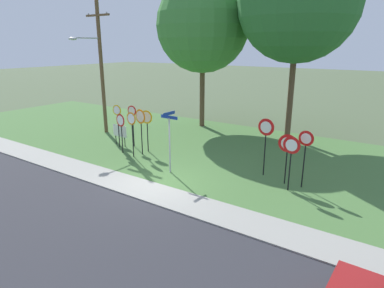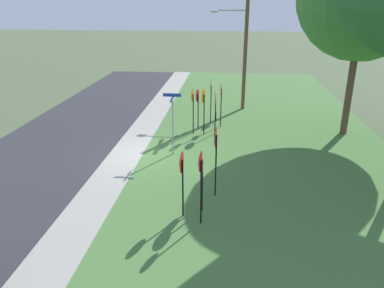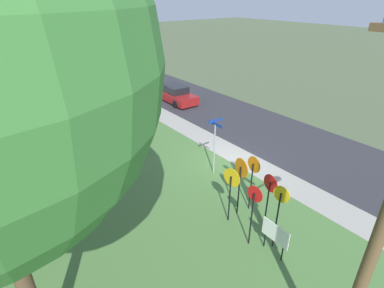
% 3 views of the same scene
% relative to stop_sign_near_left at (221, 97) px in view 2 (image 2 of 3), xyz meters
% --- Properties ---
extents(ground_plane, '(160.00, 160.00, 0.00)m').
position_rel_stop_sign_near_left_xyz_m(ground_plane, '(4.68, -3.51, -1.79)').
color(ground_plane, '#4C5B3D').
extents(road_asphalt, '(44.00, 6.40, 0.01)m').
position_rel_stop_sign_near_left_xyz_m(road_asphalt, '(4.68, -8.31, -1.78)').
color(road_asphalt, '#2D2D33').
rests_on(road_asphalt, ground_plane).
extents(sidewalk_strip, '(44.00, 1.60, 0.06)m').
position_rel_stop_sign_near_left_xyz_m(sidewalk_strip, '(4.68, -4.31, -1.76)').
color(sidewalk_strip, '#99968C').
rests_on(sidewalk_strip, ground_plane).
extents(grass_median, '(44.00, 12.00, 0.04)m').
position_rel_stop_sign_near_left_xyz_m(grass_median, '(4.68, 2.49, -1.77)').
color(grass_median, '#477038').
rests_on(grass_median, ground_plane).
extents(stop_sign_near_left, '(0.60, 0.11, 2.47)m').
position_rel_stop_sign_near_left_xyz_m(stop_sign_near_left, '(0.00, 0.00, 0.00)').
color(stop_sign_near_left, black).
rests_on(stop_sign_near_left, grass_median).
extents(stop_sign_near_right, '(0.60, 0.11, 2.53)m').
position_rel_stop_sign_near_left_xyz_m(stop_sign_near_right, '(-0.60, -0.61, 0.05)').
color(stop_sign_near_right, black).
rests_on(stop_sign_near_right, grass_median).
extents(stop_sign_far_left, '(0.67, 0.11, 2.47)m').
position_rel_stop_sign_near_left_xyz_m(stop_sign_far_left, '(1.36, -1.46, 0.03)').
color(stop_sign_far_left, black).
rests_on(stop_sign_far_left, grass_median).
extents(stop_sign_far_center, '(0.74, 0.13, 2.37)m').
position_rel_stop_sign_near_left_xyz_m(stop_sign_far_center, '(1.36, -0.27, -0.02)').
color(stop_sign_far_center, black).
rests_on(stop_sign_far_center, grass_median).
extents(stop_sign_far_right, '(0.70, 0.13, 2.22)m').
position_rel_stop_sign_near_left_xyz_m(stop_sign_far_right, '(0.35, -1.28, -0.14)').
color(stop_sign_far_right, black).
rests_on(stop_sign_far_right, grass_median).
extents(stop_sign_center_tall, '(0.78, 0.14, 2.54)m').
position_rel_stop_sign_near_left_xyz_m(stop_sign_center_tall, '(1.46, -0.87, 0.11)').
color(stop_sign_center_tall, black).
rests_on(stop_sign_center_tall, grass_median).
extents(yield_sign_near_left, '(0.78, 0.15, 2.24)m').
position_rel_stop_sign_near_left_xyz_m(yield_sign_near_left, '(9.38, -0.40, -0.09)').
color(yield_sign_near_left, black).
rests_on(yield_sign_near_left, grass_median).
extents(yield_sign_near_right, '(0.65, 0.12, 2.50)m').
position_rel_stop_sign_near_left_xyz_m(yield_sign_near_right, '(10.12, -0.38, 0.10)').
color(yield_sign_near_right, black).
rests_on(yield_sign_near_right, grass_median).
extents(yield_sign_far_left, '(0.73, 0.11, 2.34)m').
position_rel_stop_sign_near_left_xyz_m(yield_sign_far_left, '(9.74, -1.01, -0.01)').
color(yield_sign_far_left, black).
rests_on(yield_sign_far_left, grass_median).
extents(yield_sign_far_right, '(0.78, 0.11, 2.70)m').
position_rel_stop_sign_near_left_xyz_m(yield_sign_far_right, '(8.22, 0.01, 0.28)').
color(yield_sign_far_right, black).
rests_on(yield_sign_far_right, grass_median).
extents(street_name_post, '(0.96, 0.82, 2.92)m').
position_rel_stop_sign_near_left_xyz_m(street_name_post, '(4.38, -2.09, -0.01)').
color(street_name_post, '#9EA0A8').
rests_on(street_name_post, grass_median).
extents(utility_pole, '(2.10, 2.42, 8.68)m').
position_rel_stop_sign_near_left_xyz_m(utility_pole, '(-3.97, 1.24, 2.94)').
color(utility_pole, brown).
rests_on(utility_pole, grass_median).
extents(notice_board, '(1.10, 0.07, 1.25)m').
position_rel_stop_sign_near_left_xyz_m(notice_board, '(-0.81, -0.30, -0.91)').
color(notice_board, black).
rests_on(notice_board, grass_median).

